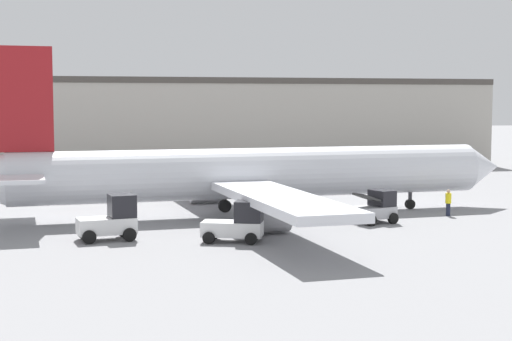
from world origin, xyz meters
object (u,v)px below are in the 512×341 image
ground_crew_worker (448,202)px  belt_loader_truck (376,207)px  baggage_tug (238,223)px  airplane (241,174)px  pushback_tug (112,220)px

ground_crew_worker → belt_loader_truck: 6.23m
ground_crew_worker → baggage_tug: (-15.97, -6.92, 0.07)m
airplane → baggage_tug: size_ratio=10.72×
airplane → belt_loader_truck: (7.87, -4.74, -1.91)m
ground_crew_worker → airplane: bearing=-88.3°
belt_loader_truck → pushback_tug: (-16.82, -2.86, 0.16)m
airplane → belt_loader_truck: bearing=-35.8°
baggage_tug → belt_loader_truck: bearing=47.2°
ground_crew_worker → baggage_tug: 17.40m
airplane → pushback_tug: size_ratio=11.50×
baggage_tug → pushback_tug: pushback_tug is taller
ground_crew_worker → baggage_tug: size_ratio=0.50×
ground_crew_worker → pushback_tug: pushback_tug is taller
ground_crew_worker → belt_loader_truck: (-5.95, -1.85, 0.02)m
baggage_tug → pushback_tug: size_ratio=1.07×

